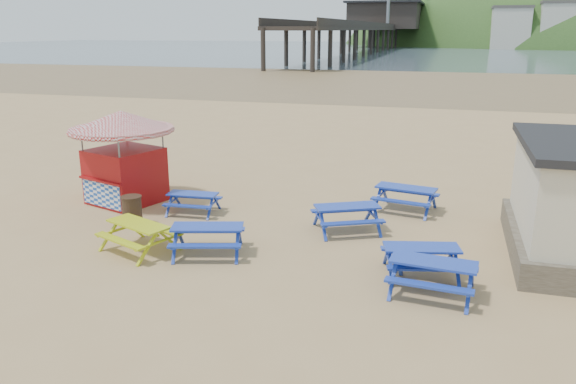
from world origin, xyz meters
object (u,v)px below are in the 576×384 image
(picnic_table_blue_b, at_px, (406,199))
(litter_bin, at_px, (132,210))
(picnic_table_blue_a, at_px, (193,203))
(ice_cream_kiosk, at_px, (123,145))
(picnic_table_yellow, at_px, (139,237))

(picnic_table_blue_b, height_order, litter_bin, litter_bin)
(picnic_table_blue_a, distance_m, ice_cream_kiosk, 3.31)
(picnic_table_blue_a, distance_m, picnic_table_blue_b, 7.10)
(picnic_table_blue_b, bearing_deg, ice_cream_kiosk, -159.32)
(picnic_table_yellow, height_order, ice_cream_kiosk, ice_cream_kiosk)
(picnic_table_blue_a, relative_size, picnic_table_yellow, 0.74)
(picnic_table_blue_b, distance_m, picnic_table_yellow, 8.78)
(picnic_table_yellow, distance_m, litter_bin, 2.23)
(ice_cream_kiosk, relative_size, litter_bin, 4.88)
(picnic_table_blue_a, height_order, picnic_table_blue_b, picnic_table_blue_b)
(picnic_table_blue_a, height_order, picnic_table_yellow, picnic_table_yellow)
(picnic_table_blue_b, height_order, picnic_table_yellow, picnic_table_blue_b)
(picnic_table_yellow, bearing_deg, picnic_table_blue_a, 112.19)
(ice_cream_kiosk, bearing_deg, picnic_table_yellow, -36.27)
(ice_cream_kiosk, bearing_deg, picnic_table_blue_b, 28.35)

